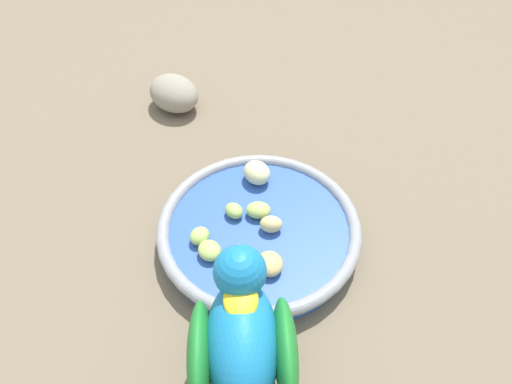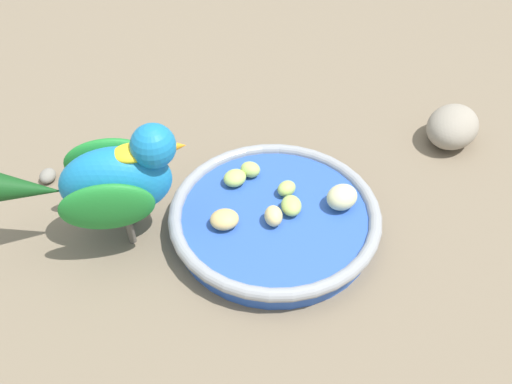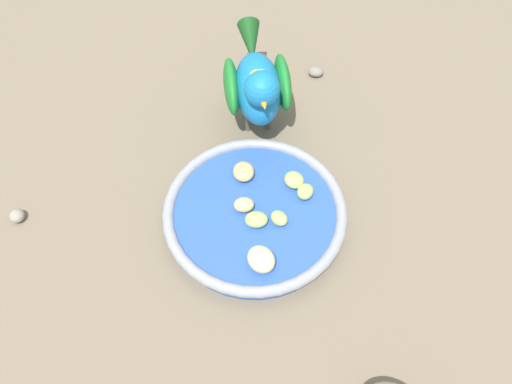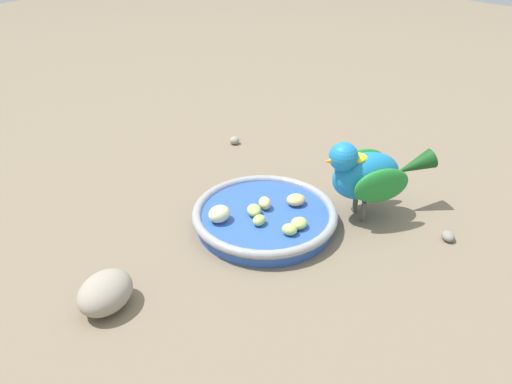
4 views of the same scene
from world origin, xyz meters
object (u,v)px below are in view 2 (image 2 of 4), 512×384
apple_piece_5 (235,178)px  rock_large (453,127)px  apple_piece_1 (342,197)px  feeding_bowl (277,220)px  parrot (112,179)px  apple_piece_6 (287,188)px  pebble_1 (48,176)px  apple_piece_4 (252,169)px  apple_piece_3 (224,219)px  apple_piece_2 (291,206)px  apple_piece_0 (273,216)px

apple_piece_5 → rock_large: (0.11, 0.30, -0.01)m
apple_piece_1 → feeding_bowl: bearing=-118.8°
apple_piece_5 → rock_large: size_ratio=0.34×
feeding_bowl → parrot: parrot is taller
apple_piece_6 → pebble_1: bearing=-140.4°
apple_piece_4 → apple_piece_6: apple_piece_4 is taller
apple_piece_5 → parrot: size_ratio=0.15×
apple_piece_3 → rock_large: 0.35m
apple_piece_2 → apple_piece_3: same height
parrot → pebble_1: bearing=131.5°
apple_piece_1 → pebble_1: size_ratio=1.52×
apple_piece_3 → rock_large: bearing=80.3°
apple_piece_2 → apple_piece_6: bearing=147.3°
feeding_bowl → apple_piece_5: 0.08m
apple_piece_0 → apple_piece_6: (-0.02, 0.04, -0.00)m
apple_piece_0 → apple_piece_1: 0.08m
apple_piece_0 → rock_large: bearing=84.9°
apple_piece_6 → parrot: bearing=-119.2°
apple_piece_4 → apple_piece_5: size_ratio=0.86×
apple_piece_0 → apple_piece_5: apple_piece_0 is taller
apple_piece_0 → pebble_1: (-0.26, -0.15, -0.03)m
feeding_bowl → apple_piece_0: bearing=-65.5°
parrot → apple_piece_5: bearing=14.1°
apple_piece_2 → parrot: parrot is taller
feeding_bowl → pebble_1: 0.31m
apple_piece_0 → apple_piece_6: bearing=119.7°
apple_piece_5 → apple_piece_0: bearing=-6.0°
apple_piece_3 → apple_piece_4: 0.09m
apple_piece_2 → rock_large: rock_large is taller
apple_piece_5 → rock_large: 0.32m
apple_piece_4 → apple_piece_5: (-0.00, -0.03, -0.00)m
rock_large → pebble_1: bearing=-122.2°
apple_piece_6 → rock_large: bearing=78.9°
apple_piece_0 → parrot: size_ratio=0.14×
apple_piece_2 → apple_piece_1: bearing=58.3°
apple_piece_4 → apple_piece_0: bearing=-23.8°
apple_piece_6 → apple_piece_5: bearing=-147.2°
apple_piece_0 → pebble_1: apple_piece_0 is taller
apple_piece_4 → pebble_1: size_ratio=0.99×
apple_piece_1 → apple_piece_4: 0.12m
apple_piece_4 → pebble_1: (-0.18, -0.19, -0.03)m
pebble_1 → apple_piece_1: bearing=38.2°
apple_piece_2 → rock_large: (0.03, 0.28, -0.01)m
feeding_bowl → apple_piece_0: size_ratio=9.17×
apple_piece_4 → parrot: size_ratio=0.13×
apple_piece_4 → parrot: 0.17m
apple_piece_0 → parrot: bearing=-133.3°
apple_piece_5 → apple_piece_6: bearing=32.8°
apple_piece_4 → pebble_1: 0.26m
apple_piece_1 → apple_piece_3: bearing=-117.7°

